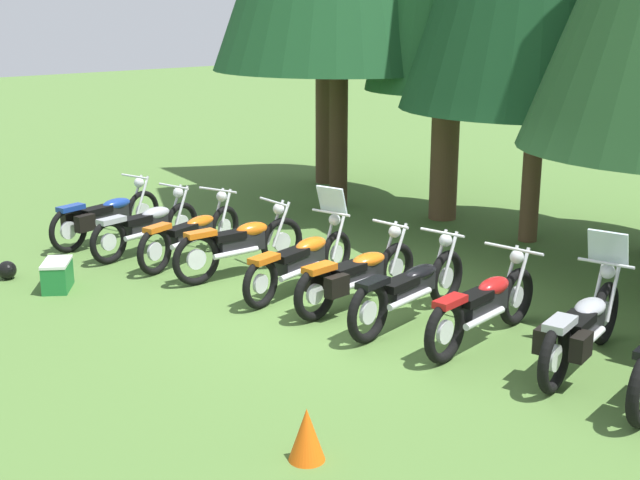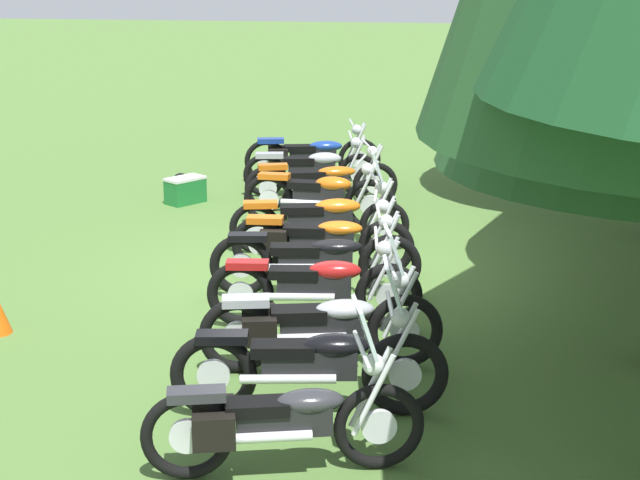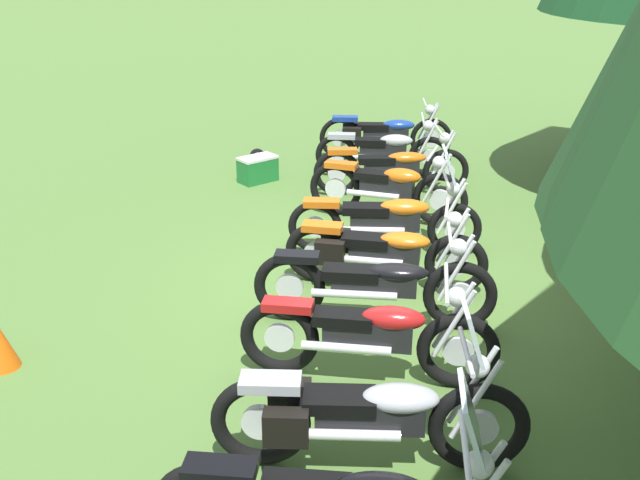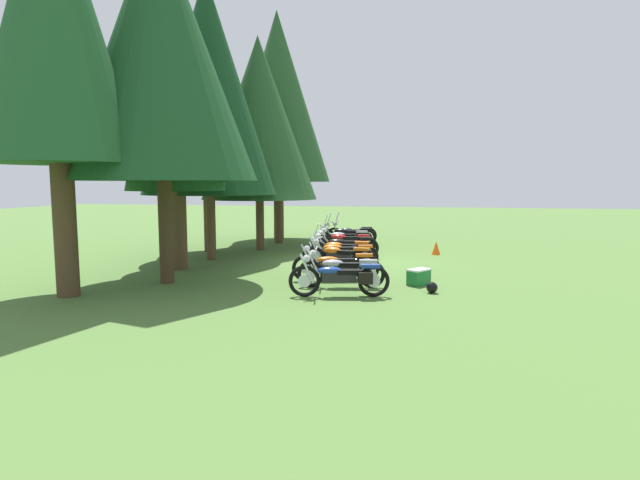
# 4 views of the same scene
# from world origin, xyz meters

# --- Properties ---
(ground_plane) EXTENTS (80.00, 80.00, 0.00)m
(ground_plane) POSITION_xyz_m (0.00, 0.00, 0.00)
(ground_plane) COLOR #4C7033
(motorcycle_0) EXTENTS (0.82, 2.27, 1.01)m
(motorcycle_0) POSITION_xyz_m (-4.96, -0.73, 0.46)
(motorcycle_0) COLOR black
(motorcycle_0) RESTS_ON ground_plane
(motorcycle_1) EXTENTS (0.69, 2.16, 0.99)m
(motorcycle_1) POSITION_xyz_m (-3.96, -0.54, 0.44)
(motorcycle_1) COLOR black
(motorcycle_1) RESTS_ON ground_plane
(motorcycle_2) EXTENTS (0.90, 2.27, 1.00)m
(motorcycle_2) POSITION_xyz_m (-3.12, -0.27, 0.44)
(motorcycle_2) COLOR black
(motorcycle_2) RESTS_ON ground_plane
(motorcycle_3) EXTENTS (0.67, 2.21, 1.03)m
(motorcycle_3) POSITION_xyz_m (-2.03, -0.16, 0.47)
(motorcycle_3) COLOR black
(motorcycle_3) RESTS_ON ground_plane
(motorcycle_4) EXTENTS (0.75, 2.34, 1.34)m
(motorcycle_4) POSITION_xyz_m (-0.91, 0.02, 0.46)
(motorcycle_4) COLOR black
(motorcycle_4) RESTS_ON ground_plane
(motorcycle_5) EXTENTS (0.62, 2.25, 1.00)m
(motorcycle_5) POSITION_xyz_m (0.04, 0.10, 0.43)
(motorcycle_5) COLOR black
(motorcycle_5) RESTS_ON ground_plane
(motorcycle_6) EXTENTS (0.66, 2.42, 1.02)m
(motorcycle_6) POSITION_xyz_m (0.90, 0.19, 0.45)
(motorcycle_6) COLOR black
(motorcycle_6) RESTS_ON ground_plane
(motorcycle_7) EXTENTS (0.77, 2.27, 1.01)m
(motorcycle_7) POSITION_xyz_m (1.90, 0.33, 0.45)
(motorcycle_7) COLOR black
(motorcycle_7) RESTS_ON ground_plane
(motorcycle_8) EXTENTS (0.85, 2.29, 1.38)m
(motorcycle_8) POSITION_xyz_m (3.04, 0.51, 0.47)
(motorcycle_8) COLOR black
(motorcycle_8) RESTS_ON ground_plane
(picnic_cooler) EXTENTS (0.68, 0.63, 0.41)m
(picnic_cooler) POSITION_xyz_m (-3.22, -2.43, 0.21)
(picnic_cooler) COLOR #1E7233
(picnic_cooler) RESTS_ON ground_plane
(dropped_helmet) EXTENTS (0.27, 0.27, 0.27)m
(dropped_helmet) POSITION_xyz_m (-4.14, -2.75, 0.13)
(dropped_helmet) COLOR black
(dropped_helmet) RESTS_ON ground_plane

